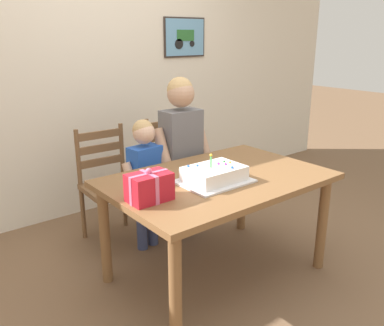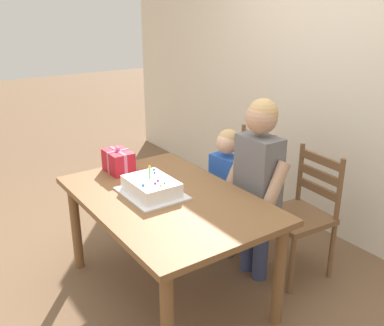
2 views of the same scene
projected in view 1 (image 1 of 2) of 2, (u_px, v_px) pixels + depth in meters
ground_plane at (216, 273)px, 2.90m from camera, size 20.00×20.00×0.00m
back_wall at (100, 71)px, 3.73m from camera, size 6.40×0.11×2.60m
dining_table at (218, 190)px, 2.71m from camera, size 1.45×0.95×0.73m
birthday_cake at (214, 175)px, 2.57m from camera, size 0.44×0.34×0.19m
gift_box_red_large at (149, 187)px, 2.28m from camera, size 0.25×0.17×0.20m
chair_left at (110, 185)px, 3.26m from camera, size 0.43×0.43×0.92m
chair_right at (175, 169)px, 3.64m from camera, size 0.45×0.45×0.92m
child_older at (181, 143)px, 3.23m from camera, size 0.47×0.27×1.31m
child_younger at (145, 172)px, 3.08m from camera, size 0.38×0.23×1.03m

